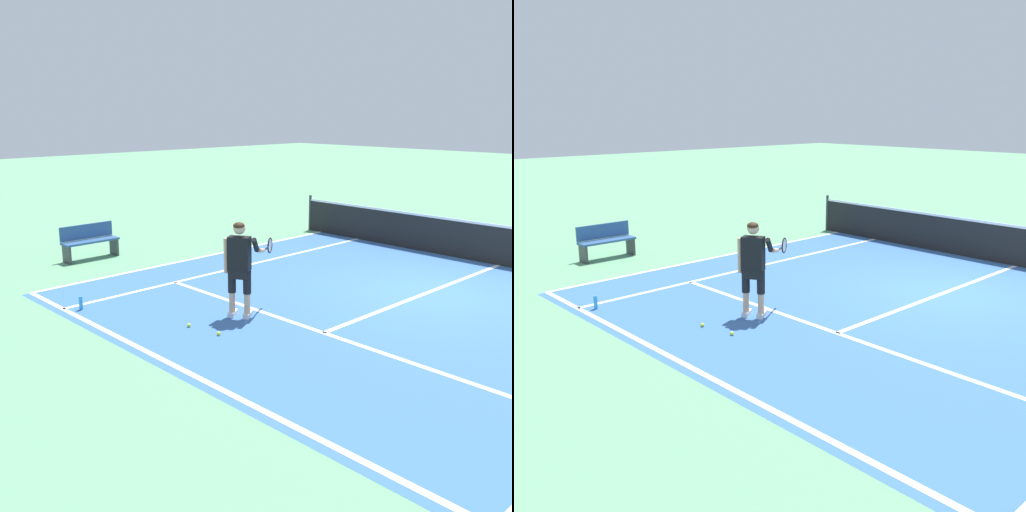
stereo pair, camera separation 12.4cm
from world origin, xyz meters
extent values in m
plane|color=#609E70|center=(0.00, 0.00, 0.00)|extent=(80.00, 80.00, 0.00)
cube|color=#3866A8|center=(0.00, -1.47, 0.00)|extent=(10.98, 9.35, 0.00)
cube|color=white|center=(0.00, -5.95, 0.00)|extent=(10.98, 0.10, 0.01)
cube|color=white|center=(0.00, -3.39, 0.00)|extent=(8.23, 0.10, 0.01)
cube|color=white|center=(0.00, -0.19, 0.00)|extent=(0.10, 6.40, 0.01)
cube|color=white|center=(-4.12, -1.47, 0.00)|extent=(0.10, 8.95, 0.01)
cube|color=white|center=(-5.49, -1.47, 0.00)|extent=(0.10, 8.95, 0.01)
cylinder|color=#333338|center=(-5.94, 3.01, 0.54)|extent=(0.08, 0.08, 1.07)
cube|color=black|center=(0.00, 3.01, 0.46)|extent=(11.84, 0.02, 0.91)
cube|color=white|center=(0.00, 3.01, 0.94)|extent=(11.84, 0.03, 0.06)
cube|color=white|center=(-1.68, -3.91, 0.04)|extent=(0.24, 0.30, 0.09)
cube|color=white|center=(-1.43, -3.77, 0.04)|extent=(0.24, 0.30, 0.09)
cylinder|color=tan|center=(-1.66, -3.94, 0.27)|extent=(0.11, 0.11, 0.36)
cylinder|color=black|center=(-1.66, -3.94, 0.66)|extent=(0.14, 0.14, 0.41)
cylinder|color=tan|center=(-1.41, -3.80, 0.27)|extent=(0.11, 0.11, 0.36)
cylinder|color=black|center=(-1.41, -3.80, 0.66)|extent=(0.14, 0.14, 0.41)
cube|color=black|center=(-1.54, -3.87, 0.82)|extent=(0.39, 0.34, 0.20)
cube|color=black|center=(-1.54, -3.87, 1.16)|extent=(0.44, 0.38, 0.60)
cylinder|color=tan|center=(-1.74, -3.99, 1.11)|extent=(0.09, 0.09, 0.62)
cylinder|color=black|center=(-1.35, -3.66, 1.31)|extent=(0.21, 0.27, 0.29)
cylinder|color=tan|center=(-1.42, -3.46, 1.17)|extent=(0.21, 0.29, 0.14)
sphere|color=tan|center=(-1.54, -3.86, 1.60)|extent=(0.21, 0.21, 0.21)
ellipsoid|color=#382314|center=(-1.53, -3.88, 1.66)|extent=(0.27, 0.27, 0.12)
cylinder|color=#232326|center=(-1.52, -3.26, 1.14)|extent=(0.13, 0.19, 0.03)
cylinder|color=black|center=(-1.60, -3.13, 1.14)|extent=(0.07, 0.10, 0.02)
torus|color=black|center=(-1.69, -2.97, 1.14)|extent=(0.17, 0.27, 0.30)
cylinder|color=silver|center=(-1.69, -2.97, 1.14)|extent=(0.13, 0.22, 0.25)
sphere|color=#CCE02D|center=(-1.76, -4.83, 0.03)|extent=(0.07, 0.07, 0.07)
sphere|color=#CCE02D|center=(-1.11, -4.72, 0.03)|extent=(0.07, 0.07, 0.07)
cube|color=#2D5184|center=(-7.22, -3.66, 0.45)|extent=(0.40, 1.40, 0.05)
cube|color=#2D5184|center=(-7.40, -3.66, 0.67)|extent=(0.04, 1.40, 0.36)
cube|color=#38383D|center=(-7.22, -3.02, 0.21)|extent=(0.36, 0.06, 0.42)
cube|color=#38383D|center=(-7.22, -4.30, 0.21)|extent=(0.36, 0.06, 0.42)
cylinder|color=#3393D6|center=(-3.85, -5.72, 0.13)|extent=(0.07, 0.07, 0.26)
camera|label=1|loc=(5.92, -10.58, 3.57)|focal=41.86mm
camera|label=2|loc=(6.00, -10.49, 3.57)|focal=41.86mm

